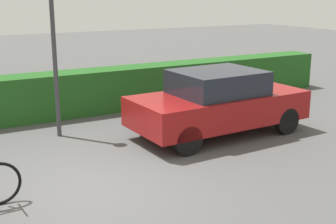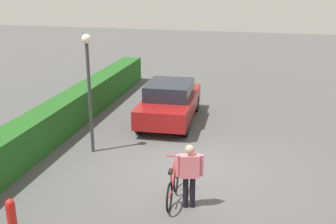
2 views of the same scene
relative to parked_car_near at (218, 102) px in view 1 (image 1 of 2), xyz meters
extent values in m
plane|color=#4D4D4D|center=(-3.70, -1.46, -0.78)|extent=(60.00, 60.00, 0.00)
cube|color=#20541C|center=(-3.70, 3.38, -0.19)|extent=(19.38, 0.90, 1.18)
cube|color=maroon|center=(0.01, 0.00, -0.13)|extent=(4.18, 1.97, 0.66)
cube|color=#1E232D|center=(-0.03, 0.00, 0.47)|extent=(1.99, 1.67, 0.54)
cylinder|color=black|center=(1.37, 0.87, -0.46)|extent=(0.64, 0.20, 0.63)
cylinder|color=black|center=(1.44, -0.76, -0.46)|extent=(0.64, 0.20, 0.63)
cylinder|color=black|center=(-1.42, 0.76, -0.46)|extent=(0.64, 0.20, 0.63)
cylinder|color=black|center=(-1.35, -0.87, -0.46)|extent=(0.64, 0.20, 0.63)
cylinder|color=#38383D|center=(-3.27, 1.70, 0.92)|extent=(0.10, 0.10, 3.39)
camera|label=1|loc=(-6.06, -8.45, 2.48)|focal=49.21mm
camera|label=2|loc=(-14.49, -3.37, 4.52)|focal=44.86mm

